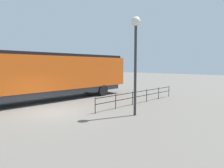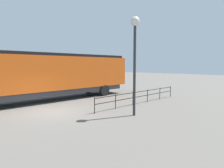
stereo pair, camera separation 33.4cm
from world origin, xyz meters
name	(u,v)px [view 1 (the left image)]	position (x,y,z in m)	size (l,w,h in m)	color
ground_plane	(52,113)	(0.00, 0.00, 0.00)	(120.00, 120.00, 0.00)	#666059
locomotive	(54,74)	(-4.20, 2.55, 2.27)	(3.01, 16.21, 4.05)	#D15114
lamp_post	(136,44)	(4.20, 3.20, 4.30)	(0.55, 0.55, 5.88)	#2D2D2D
platform_fence	(140,95)	(2.15, 6.51, 0.68)	(0.05, 9.51, 1.04)	black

